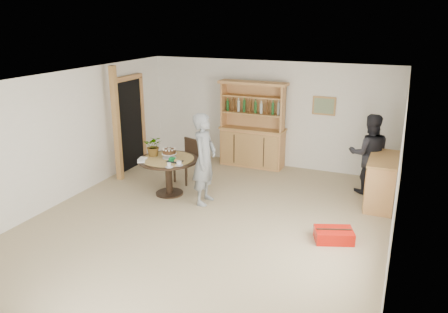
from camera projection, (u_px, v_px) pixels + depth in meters
ground at (208, 222)px, 7.71m from camera, size 7.00×7.00×0.00m
room_shell at (207, 126)px, 7.18m from camera, size 6.04×7.04×2.52m
doorway at (129, 122)px, 10.21m from camera, size 0.13×1.10×2.18m
pine_post at (116, 125)px, 9.38m from camera, size 0.12×0.12×2.50m
hutch at (253, 138)px, 10.46m from camera, size 1.62×0.54×2.04m
sideboard at (382, 181)px, 8.31m from camera, size 0.54×1.26×0.94m
dining_table at (168, 166)px, 8.76m from camera, size 1.20×1.20×0.76m
dining_chair at (188, 158)px, 9.49m from camera, size 0.53×0.53×0.95m
birthday_cake at (169, 152)px, 8.72m from camera, size 0.30×0.30×0.20m
flower_vase at (154, 146)px, 8.82m from camera, size 0.47×0.44×0.42m
gift_tray at (174, 160)px, 8.51m from camera, size 0.30×0.20×0.08m
coffee_cup_a at (179, 163)px, 8.30m from camera, size 0.15×0.15×0.09m
coffee_cup_b at (169, 165)px, 8.20m from camera, size 0.15×0.15×0.08m
napkins at (142, 160)px, 8.58m from camera, size 0.24×0.33×0.03m
teen_boy at (204, 159)px, 8.27m from camera, size 0.46×0.67×1.77m
adult_person at (369, 154)px, 8.79m from camera, size 0.92×0.79×1.65m
red_suitcase at (334, 235)px, 7.04m from camera, size 0.70×0.58×0.21m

